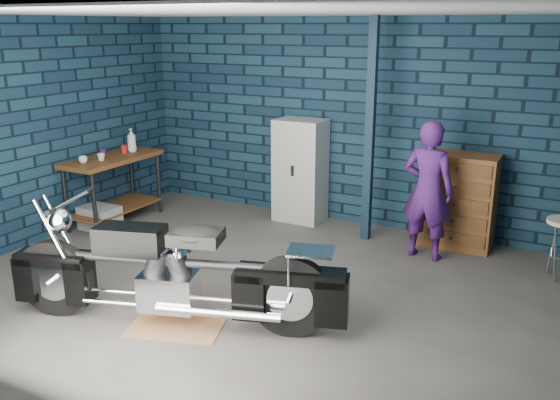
% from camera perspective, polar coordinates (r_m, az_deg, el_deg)
% --- Properties ---
extents(ground, '(6.00, 6.00, 0.00)m').
position_cam_1_polar(ground, '(6.16, -3.09, -8.39)').
color(ground, '#54524E').
rests_on(ground, ground).
extents(room_walls, '(6.02, 5.01, 2.71)m').
position_cam_1_polar(room_walls, '(6.10, -0.63, 10.04)').
color(room_walls, '#0F2133').
rests_on(room_walls, ground).
extents(support_post, '(0.10, 0.10, 2.70)m').
position_cam_1_polar(support_post, '(7.22, 8.65, 6.44)').
color(support_post, '#102232').
rests_on(support_post, ground).
extents(workbench, '(0.60, 1.40, 0.91)m').
position_cam_1_polar(workbench, '(8.29, -15.63, 0.97)').
color(workbench, brown).
rests_on(workbench, ground).
extents(drip_mat, '(0.97, 0.84, 0.01)m').
position_cam_1_polar(drip_mat, '(5.53, -9.80, -11.66)').
color(drip_mat, brown).
rests_on(drip_mat, ground).
extents(motorcycle, '(2.68, 1.47, 1.14)m').
position_cam_1_polar(motorcycle, '(5.29, -10.10, -6.24)').
color(motorcycle, black).
rests_on(motorcycle, ground).
extents(person, '(0.61, 0.43, 1.60)m').
position_cam_1_polar(person, '(6.88, 14.04, 0.90)').
color(person, '#471B67').
rests_on(person, ground).
extents(storage_bin, '(0.49, 0.35, 0.31)m').
position_cam_1_polar(storage_bin, '(8.14, -16.94, -1.65)').
color(storage_bin, gray).
rests_on(storage_bin, ground).
extents(locker, '(0.65, 0.46, 1.39)m').
position_cam_1_polar(locker, '(8.02, 1.94, 2.84)').
color(locker, beige).
rests_on(locker, ground).
extents(tool_chest, '(0.85, 0.47, 1.13)m').
position_cam_1_polar(tool_chest, '(7.40, 16.75, -0.08)').
color(tool_chest, brown).
rests_on(tool_chest, ground).
extents(cup_a, '(0.14, 0.14, 0.09)m').
position_cam_1_polar(cup_a, '(7.90, -18.43, 3.70)').
color(cup_a, beige).
rests_on(cup_a, workbench).
extents(cup_b, '(0.12, 0.12, 0.09)m').
position_cam_1_polar(cup_b, '(7.98, -16.83, 3.98)').
color(cup_b, beige).
rests_on(cup_b, workbench).
extents(mug_purple, '(0.08, 0.08, 0.10)m').
position_cam_1_polar(mug_purple, '(8.20, -16.67, 4.34)').
color(mug_purple, '#54175F').
rests_on(mug_purple, workbench).
extents(mug_red, '(0.10, 0.10, 0.11)m').
position_cam_1_polar(mug_red, '(8.36, -14.77, 4.77)').
color(mug_red, maroon).
rests_on(mug_red, workbench).
extents(bottle, '(0.15, 0.15, 0.32)m').
position_cam_1_polar(bottle, '(8.42, -14.10, 5.62)').
color(bottle, gray).
rests_on(bottle, workbench).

